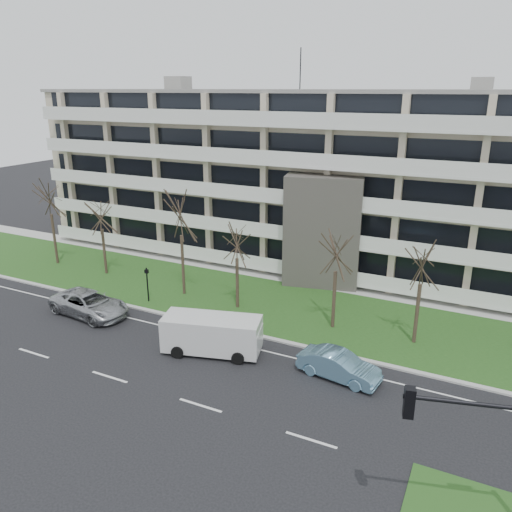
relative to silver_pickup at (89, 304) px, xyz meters
The scene contains 16 objects.
ground 14.07m from the silver_pickup, 23.96° to the right, with size 160.00×160.00×0.00m, color black.
grass_verge 14.79m from the silver_pickup, 29.62° to the left, with size 90.00×10.00×0.06m, color #1E4717.
curb 13.06m from the silver_pickup, 10.15° to the left, with size 90.00×0.35×0.12m, color #B2B2AD.
sidewalk 18.14m from the silver_pickup, 44.92° to the left, with size 90.00×2.00×0.08m, color #B2B2AD.
lane_edge_line 12.89m from the silver_pickup, ahead, with size 90.00×0.12×0.01m, color white.
apartment_building 24.40m from the silver_pickup, 56.82° to the left, with size 60.50×15.10×18.75m.
silver_pickup is the anchor object (origin of this frame).
blue_sedan 18.38m from the silver_pickup, ahead, with size 1.62×4.64×1.53m, color #7BB4D6.
white_van 10.68m from the silver_pickup, ahead, with size 6.29×3.66×2.30m.
pedestrian_signal 4.43m from the silver_pickup, 57.76° to the left, with size 0.27×0.22×2.73m.
tree_0 13.95m from the silver_pickup, 146.74° to the left, with size 4.18×4.18×8.37m.
tree_1 9.67m from the silver_pickup, 124.51° to the left, with size 3.61×3.61×7.22m.
tree_2 9.32m from the silver_pickup, 57.46° to the left, with size 4.30×4.30×8.60m.
tree_3 11.46m from the silver_pickup, 32.76° to the left, with size 3.41×3.41×6.82m.
tree_4 17.80m from the silver_pickup, 19.46° to the left, with size 3.60×3.60×7.21m.
tree_5 22.79m from the silver_pickup, 15.42° to the left, with size 3.58×3.58×7.16m.
Camera 1 is at (12.11, -18.22, 15.40)m, focal length 35.00 mm.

